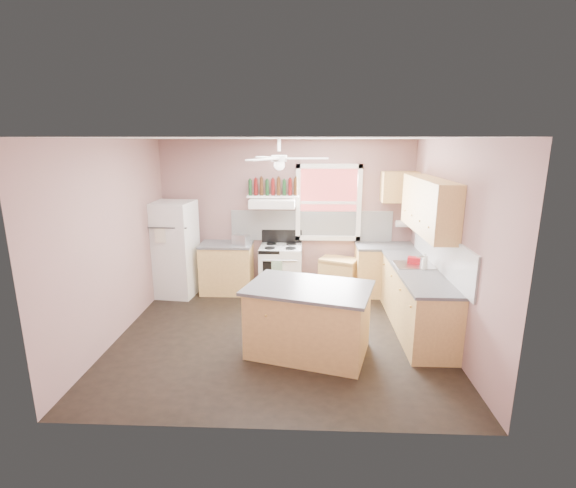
{
  "coord_description": "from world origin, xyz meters",
  "views": [
    {
      "loc": [
        0.34,
        -5.41,
        2.67
      ],
      "look_at": [
        0.1,
        0.3,
        1.25
      ],
      "focal_mm": 26.0,
      "sensor_mm": 36.0,
      "label": 1
    }
  ],
  "objects_px": {
    "toaster": "(241,240)",
    "island": "(308,321)",
    "stove": "(281,270)",
    "refrigerator": "(174,249)",
    "cart": "(339,275)"
  },
  "relations": [
    {
      "from": "stove",
      "to": "cart",
      "type": "distance_m",
      "value": 1.04
    },
    {
      "from": "island",
      "to": "refrigerator",
      "type": "bearing_deg",
      "value": 155.09
    },
    {
      "from": "toaster",
      "to": "island",
      "type": "bearing_deg",
      "value": -37.24
    },
    {
      "from": "island",
      "to": "stove",
      "type": "bearing_deg",
      "value": 118.32
    },
    {
      "from": "toaster",
      "to": "island",
      "type": "xyz_separation_m",
      "value": [
        1.18,
        -2.09,
        -0.56
      ]
    },
    {
      "from": "refrigerator",
      "to": "cart",
      "type": "xyz_separation_m",
      "value": [
        2.9,
        0.21,
        -0.51
      ]
    },
    {
      "from": "toaster",
      "to": "stove",
      "type": "xyz_separation_m",
      "value": [
        0.7,
        0.07,
        -0.56
      ]
    },
    {
      "from": "refrigerator",
      "to": "island",
      "type": "relative_size",
      "value": 1.15
    },
    {
      "from": "cart",
      "to": "island",
      "type": "distance_m",
      "value": 2.3
    },
    {
      "from": "refrigerator",
      "to": "cart",
      "type": "distance_m",
      "value": 2.95
    },
    {
      "from": "toaster",
      "to": "stove",
      "type": "relative_size",
      "value": 0.33
    },
    {
      "from": "refrigerator",
      "to": "island",
      "type": "height_order",
      "value": "refrigerator"
    },
    {
      "from": "toaster",
      "to": "cart",
      "type": "bearing_deg",
      "value": 27.91
    },
    {
      "from": "cart",
      "to": "island",
      "type": "xyz_separation_m",
      "value": [
        -0.56,
        -2.23,
        0.11
      ]
    },
    {
      "from": "cart",
      "to": "island",
      "type": "relative_size",
      "value": 0.44
    }
  ]
}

